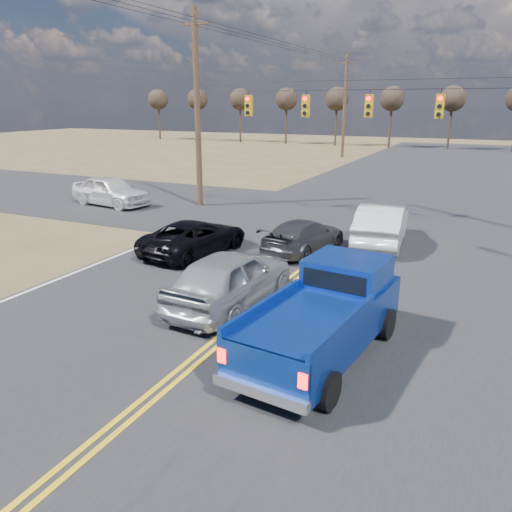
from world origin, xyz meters
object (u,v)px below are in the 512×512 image
at_px(black_suv, 195,237).
at_px(dgrey_car_queue, 304,236).
at_px(silver_suv, 231,278).
at_px(cross_car_west, 110,191).
at_px(pickup_truck, 325,315).
at_px(white_car_queue, 382,224).

distance_m(black_suv, dgrey_car_queue, 4.11).
bearing_deg(silver_suv, cross_car_west, -34.69).
bearing_deg(pickup_truck, black_suv, 147.67).
distance_m(silver_suv, dgrey_car_queue, 5.87).
relative_size(silver_suv, cross_car_west, 0.99).
height_order(silver_suv, cross_car_west, cross_car_west).
distance_m(pickup_truck, white_car_queue, 9.86).
height_order(pickup_truck, cross_car_west, pickup_truck).
relative_size(white_car_queue, dgrey_car_queue, 1.17).
xyz_separation_m(pickup_truck, white_car_queue, (-0.81, 9.82, -0.14)).
xyz_separation_m(black_suv, dgrey_car_queue, (3.58, 2.01, -0.03)).
xyz_separation_m(black_suv, white_car_queue, (6.02, 4.34, 0.17)).
relative_size(pickup_truck, cross_car_west, 1.14).
height_order(silver_suv, dgrey_car_queue, silver_suv).
bearing_deg(pickup_truck, dgrey_car_queue, 119.88).
distance_m(dgrey_car_queue, cross_car_west, 13.24).
distance_m(pickup_truck, silver_suv, 3.63).
height_order(white_car_queue, dgrey_car_queue, white_car_queue).
relative_size(dgrey_car_queue, cross_car_west, 0.89).
relative_size(pickup_truck, dgrey_car_queue, 1.28).
xyz_separation_m(pickup_truck, cross_car_west, (-15.92, 11.32, -0.14)).
xyz_separation_m(silver_suv, cross_car_west, (-12.67, 9.69, 0.01)).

